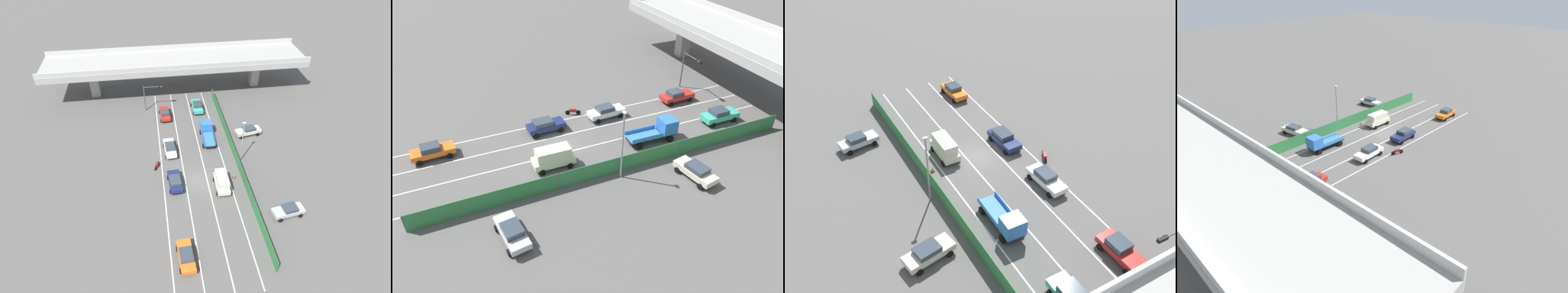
% 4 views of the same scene
% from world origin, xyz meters
% --- Properties ---
extents(ground_plane, '(300.00, 300.00, 0.00)m').
position_xyz_m(ground_plane, '(0.00, 0.00, 0.00)').
color(ground_plane, '#565451').
extents(lane_line_left_edge, '(0.14, 44.63, 0.01)m').
position_xyz_m(lane_line_left_edge, '(-4.93, 4.32, 0.00)').
color(lane_line_left_edge, silver).
rests_on(lane_line_left_edge, ground).
extents(lane_line_mid_left, '(0.14, 44.63, 0.01)m').
position_xyz_m(lane_line_mid_left, '(-1.64, 4.32, 0.00)').
color(lane_line_mid_left, silver).
rests_on(lane_line_mid_left, ground).
extents(lane_line_mid_right, '(0.14, 44.63, 0.01)m').
position_xyz_m(lane_line_mid_right, '(1.64, 4.32, 0.00)').
color(lane_line_mid_right, silver).
rests_on(lane_line_mid_right, ground).
extents(lane_line_right_edge, '(0.14, 44.63, 0.01)m').
position_xyz_m(lane_line_right_edge, '(4.93, 4.32, 0.00)').
color(lane_line_right_edge, silver).
rests_on(lane_line_right_edge, ground).
extents(elevated_overpass, '(53.25, 10.63, 8.03)m').
position_xyz_m(elevated_overpass, '(0.00, 28.63, 6.38)').
color(elevated_overpass, '#A09E99').
rests_on(elevated_overpass, ground).
extents(green_fence, '(0.10, 40.73, 1.84)m').
position_xyz_m(green_fence, '(6.95, 4.32, 0.92)').
color(green_fence, '#2D753D').
rests_on(green_fence, ground).
extents(car_taxi_teal, '(2.07, 4.68, 1.71)m').
position_xyz_m(car_taxi_teal, '(3.07, 19.81, 0.93)').
color(car_taxi_teal, teal).
rests_on(car_taxi_teal, ground).
extents(car_van_cream, '(2.10, 4.34, 2.25)m').
position_xyz_m(car_van_cream, '(3.48, -1.74, 1.27)').
color(car_van_cream, beige).
rests_on(car_van_cream, ground).
extents(car_taxi_orange, '(2.13, 4.52, 1.61)m').
position_xyz_m(car_taxi_orange, '(-3.16, -12.93, 0.89)').
color(car_taxi_orange, orange).
rests_on(car_taxi_orange, ground).
extents(car_sedan_navy, '(2.20, 4.49, 1.61)m').
position_xyz_m(car_sedan_navy, '(-3.24, -0.40, 0.91)').
color(car_sedan_navy, navy).
rests_on(car_sedan_navy, ground).
extents(car_sedan_white, '(2.14, 4.75, 1.61)m').
position_xyz_m(car_sedan_white, '(-3.33, 7.55, 0.89)').
color(car_sedan_white, white).
rests_on(car_sedan_white, ground).
extents(car_sedan_red, '(2.13, 4.57, 1.60)m').
position_xyz_m(car_sedan_red, '(-3.40, 18.06, 0.88)').
color(car_sedan_red, red).
rests_on(car_sedan_red, ground).
extents(flatbed_truck_blue, '(2.35, 5.78, 2.45)m').
position_xyz_m(flatbed_truck_blue, '(3.44, 10.94, 1.26)').
color(flatbed_truck_blue, black).
rests_on(flatbed_truck_blue, ground).
extents(motorcycle, '(0.91, 1.84, 0.93)m').
position_xyz_m(motorcycle, '(-5.68, 4.07, 0.46)').
color(motorcycle, black).
rests_on(motorcycle, ground).
extents(parked_wagon_silver, '(4.50, 2.38, 1.56)m').
position_xyz_m(parked_wagon_silver, '(11.27, -8.04, 0.86)').
color(parked_wagon_silver, '#B2B5B7').
rests_on(parked_wagon_silver, ground).
extents(parked_sedan_cream, '(4.69, 2.52, 1.57)m').
position_xyz_m(parked_sedan_cream, '(10.83, 10.41, 0.89)').
color(parked_sedan_cream, beige).
rests_on(parked_sedan_cream, ground).
extents(traffic_light, '(3.92, 0.48, 5.38)m').
position_xyz_m(traffic_light, '(-5.57, 21.13, 3.84)').
color(traffic_light, '#47474C').
rests_on(traffic_light, ground).
extents(street_lamp, '(0.60, 0.36, 7.51)m').
position_xyz_m(street_lamp, '(7.73, 3.77, 4.53)').
color(street_lamp, gray).
rests_on(street_lamp, ground).
extents(traffic_cone, '(0.47, 0.47, 0.61)m').
position_xyz_m(traffic_cone, '(5.83, 0.04, 0.28)').
color(traffic_cone, orange).
rests_on(traffic_cone, ground).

